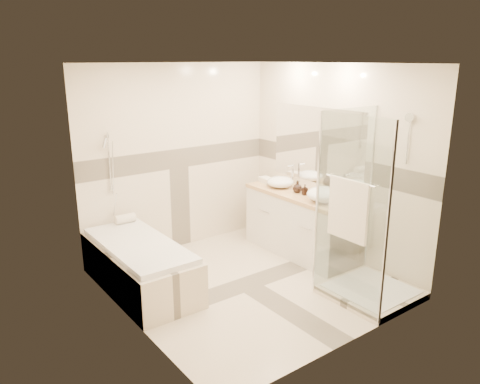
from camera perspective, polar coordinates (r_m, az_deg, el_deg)
room at (r=5.18m, az=1.17°, el=1.55°), size 2.82×3.02×2.52m
bathtub at (r=5.49m, az=-12.12°, el=-8.49°), size 0.75×1.70×0.56m
vanity at (r=6.31m, az=7.23°, el=-3.81°), size 0.58×1.62×0.85m
shower_enclosure at (r=5.29m, az=14.54°, el=-7.31°), size 0.96×0.93×2.04m
vessel_sink_near at (r=6.41m, az=4.94°, el=1.24°), size 0.37×0.37×0.15m
vessel_sink_far at (r=5.84m, az=10.29°, el=-0.28°), size 0.45×0.45×0.18m
faucet_near at (r=6.53m, az=6.38°, el=2.32°), size 0.12×0.03×0.29m
faucet_far at (r=5.97m, az=11.75°, el=0.82°), size 0.12×0.03×0.29m
amenity_bottle_a at (r=6.08m, az=7.90°, el=0.28°), size 0.08×0.08×0.14m
amenity_bottle_b at (r=6.17m, az=7.01°, el=0.65°), size 0.16×0.16×0.16m
folded_towels at (r=6.63m, az=3.25°, el=1.45°), size 0.16×0.24×0.07m
rolled_towel at (r=6.04m, az=-13.82°, el=-3.17°), size 0.25×0.11×0.11m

